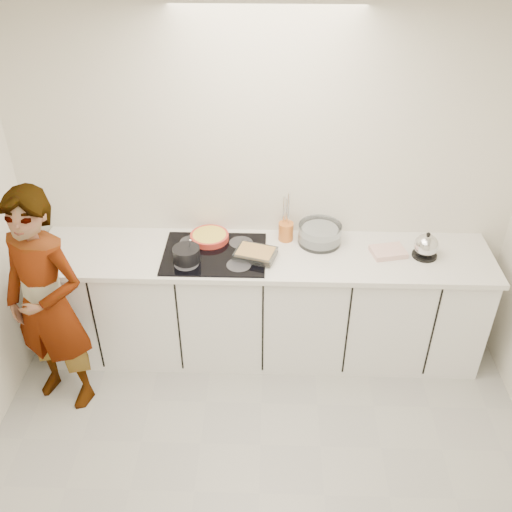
{
  "coord_description": "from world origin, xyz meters",
  "views": [
    {
      "loc": [
        0.04,
        -2.04,
        3.2
      ],
      "look_at": [
        -0.05,
        1.05,
        1.05
      ],
      "focal_mm": 40.0,
      "sensor_mm": 36.0,
      "label": 1
    }
  ],
  "objects_px": {
    "hob": "(214,254)",
    "cook": "(47,305)",
    "baking_dish": "(256,253)",
    "utensil_crock": "(286,231)",
    "mixing_bowl": "(320,235)",
    "kettle": "(426,246)",
    "tart_dish": "(209,237)",
    "saucepan": "(187,254)"
  },
  "relations": [
    {
      "from": "tart_dish",
      "to": "cook",
      "type": "relative_size",
      "value": 0.18
    },
    {
      "from": "tart_dish",
      "to": "mixing_bowl",
      "type": "relative_size",
      "value": 0.8
    },
    {
      "from": "baking_dish",
      "to": "utensil_crock",
      "type": "height_order",
      "value": "utensil_crock"
    },
    {
      "from": "tart_dish",
      "to": "saucepan",
      "type": "bearing_deg",
      "value": -115.69
    },
    {
      "from": "baking_dish",
      "to": "utensil_crock",
      "type": "bearing_deg",
      "value": 50.09
    },
    {
      "from": "kettle",
      "to": "mixing_bowl",
      "type": "bearing_deg",
      "value": 167.99
    },
    {
      "from": "mixing_bowl",
      "to": "cook",
      "type": "height_order",
      "value": "cook"
    },
    {
      "from": "hob",
      "to": "utensil_crock",
      "type": "bearing_deg",
      "value": 23.21
    },
    {
      "from": "tart_dish",
      "to": "cook",
      "type": "xyz_separation_m",
      "value": [
        -1.0,
        -0.66,
        -0.12
      ]
    },
    {
      "from": "saucepan",
      "to": "utensil_crock",
      "type": "relative_size",
      "value": 1.68
    },
    {
      "from": "saucepan",
      "to": "cook",
      "type": "xyz_separation_m",
      "value": [
        -0.87,
        -0.39,
        -0.15
      ]
    },
    {
      "from": "hob",
      "to": "kettle",
      "type": "bearing_deg",
      "value": 0.99
    },
    {
      "from": "utensil_crock",
      "to": "cook",
      "type": "height_order",
      "value": "cook"
    },
    {
      "from": "saucepan",
      "to": "cook",
      "type": "relative_size",
      "value": 0.14
    },
    {
      "from": "hob",
      "to": "cook",
      "type": "relative_size",
      "value": 0.43
    },
    {
      "from": "kettle",
      "to": "saucepan",
      "type": "bearing_deg",
      "value": -175.69
    },
    {
      "from": "tart_dish",
      "to": "kettle",
      "type": "xyz_separation_m",
      "value": [
        1.53,
        -0.15,
        0.04
      ]
    },
    {
      "from": "tart_dish",
      "to": "cook",
      "type": "bearing_deg",
      "value": -146.48
    },
    {
      "from": "saucepan",
      "to": "kettle",
      "type": "relative_size",
      "value": 1.17
    },
    {
      "from": "hob",
      "to": "mixing_bowl",
      "type": "bearing_deg",
      "value": 13.56
    },
    {
      "from": "saucepan",
      "to": "mixing_bowl",
      "type": "xyz_separation_m",
      "value": [
        0.93,
        0.28,
        0.0
      ]
    },
    {
      "from": "baking_dish",
      "to": "kettle",
      "type": "relative_size",
      "value": 1.62
    },
    {
      "from": "kettle",
      "to": "cook",
      "type": "relative_size",
      "value": 0.12
    },
    {
      "from": "hob",
      "to": "kettle",
      "type": "relative_size",
      "value": 3.66
    },
    {
      "from": "baking_dish",
      "to": "kettle",
      "type": "xyz_separation_m",
      "value": [
        1.19,
        0.06,
        0.04
      ]
    },
    {
      "from": "utensil_crock",
      "to": "saucepan",
      "type": "bearing_deg",
      "value": -155.29
    },
    {
      "from": "hob",
      "to": "baking_dish",
      "type": "relative_size",
      "value": 2.26
    },
    {
      "from": "tart_dish",
      "to": "utensil_crock",
      "type": "xyz_separation_m",
      "value": [
        0.56,
        0.04,
        0.03
      ]
    },
    {
      "from": "tart_dish",
      "to": "baking_dish",
      "type": "height_order",
      "value": "baking_dish"
    },
    {
      "from": "hob",
      "to": "saucepan",
      "type": "height_order",
      "value": "saucepan"
    },
    {
      "from": "saucepan",
      "to": "utensil_crock",
      "type": "distance_m",
      "value": 0.76
    },
    {
      "from": "tart_dish",
      "to": "kettle",
      "type": "height_order",
      "value": "kettle"
    },
    {
      "from": "saucepan",
      "to": "tart_dish",
      "type": "bearing_deg",
      "value": 64.31
    },
    {
      "from": "baking_dish",
      "to": "saucepan",
      "type": "bearing_deg",
      "value": -172.69
    },
    {
      "from": "mixing_bowl",
      "to": "utensil_crock",
      "type": "height_order",
      "value": "mixing_bowl"
    },
    {
      "from": "mixing_bowl",
      "to": "saucepan",
      "type": "bearing_deg",
      "value": -163.25
    },
    {
      "from": "saucepan",
      "to": "cook",
      "type": "height_order",
      "value": "cook"
    },
    {
      "from": "tart_dish",
      "to": "utensil_crock",
      "type": "height_order",
      "value": "utensil_crock"
    },
    {
      "from": "utensil_crock",
      "to": "cook",
      "type": "xyz_separation_m",
      "value": [
        -1.55,
        -0.71,
        -0.15
      ]
    },
    {
      "from": "mixing_bowl",
      "to": "kettle",
      "type": "bearing_deg",
      "value": -12.01
    },
    {
      "from": "mixing_bowl",
      "to": "kettle",
      "type": "height_order",
      "value": "kettle"
    },
    {
      "from": "tart_dish",
      "to": "cook",
      "type": "distance_m",
      "value": 1.2
    }
  ]
}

